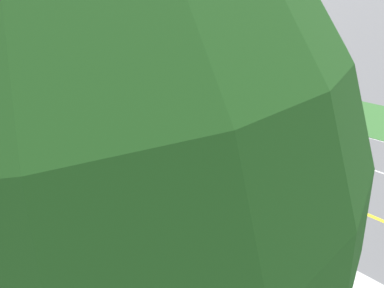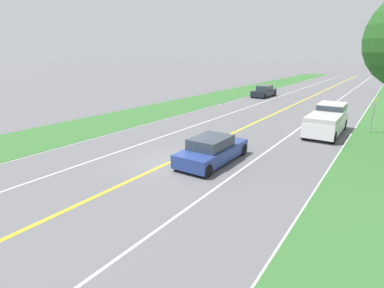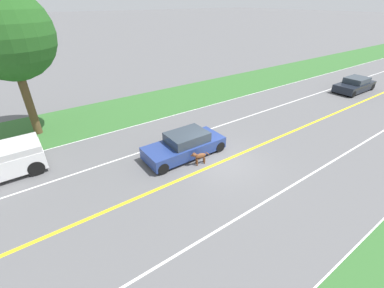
{
  "view_description": "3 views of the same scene",
  "coord_description": "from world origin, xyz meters",
  "px_view_note": "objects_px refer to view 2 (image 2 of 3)",
  "views": [
    {
      "loc": [
        10.84,
        10.08,
        7.68
      ],
      "look_at": [
        1.67,
        1.73,
        1.0
      ],
      "focal_mm": 28.0,
      "sensor_mm": 36.0,
      "label": 1
    },
    {
      "loc": [
        9.03,
        -11.39,
        5.31
      ],
      "look_at": [
        1.01,
        0.48,
        1.01
      ],
      "focal_mm": 28.0,
      "sensor_mm": 36.0,
      "label": 2
    },
    {
      "loc": [
        -8.55,
        8.09,
        7.75
      ],
      "look_at": [
        1.29,
        1.04,
        0.87
      ],
      "focal_mm": 24.0,
      "sensor_mm": 36.0,
      "label": 3
    }
  ],
  "objects_px": {
    "street_sign": "(374,110)",
    "oncoming_car": "(264,92)",
    "pickup_truck": "(327,120)",
    "dog": "(191,149)",
    "ego_car": "(212,150)"
  },
  "relations": [
    {
      "from": "dog",
      "to": "pickup_truck",
      "type": "relative_size",
      "value": 0.21
    },
    {
      "from": "pickup_truck",
      "to": "street_sign",
      "type": "bearing_deg",
      "value": 34.79
    },
    {
      "from": "pickup_truck",
      "to": "dog",
      "type": "bearing_deg",
      "value": -117.17
    },
    {
      "from": "ego_car",
      "to": "street_sign",
      "type": "distance_m",
      "value": 12.94
    },
    {
      "from": "dog",
      "to": "oncoming_car",
      "type": "height_order",
      "value": "oncoming_car"
    },
    {
      "from": "ego_car",
      "to": "street_sign",
      "type": "bearing_deg",
      "value": 61.03
    },
    {
      "from": "dog",
      "to": "street_sign",
      "type": "distance_m",
      "value": 13.64
    },
    {
      "from": "oncoming_car",
      "to": "dog",
      "type": "bearing_deg",
      "value": 102.71
    },
    {
      "from": "pickup_truck",
      "to": "oncoming_car",
      "type": "height_order",
      "value": "pickup_truck"
    },
    {
      "from": "street_sign",
      "to": "oncoming_car",
      "type": "bearing_deg",
      "value": 133.26
    },
    {
      "from": "pickup_truck",
      "to": "oncoming_car",
      "type": "distance_m",
      "value": 19.07
    },
    {
      "from": "pickup_truck",
      "to": "oncoming_car",
      "type": "xyz_separation_m",
      "value": [
        -10.63,
        15.83,
        -0.32
      ]
    },
    {
      "from": "oncoming_car",
      "to": "street_sign",
      "type": "relative_size",
      "value": 1.81
    },
    {
      "from": "ego_car",
      "to": "pickup_truck",
      "type": "bearing_deg",
      "value": 68.88
    },
    {
      "from": "ego_car",
      "to": "pickup_truck",
      "type": "relative_size",
      "value": 0.85
    }
  ]
}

